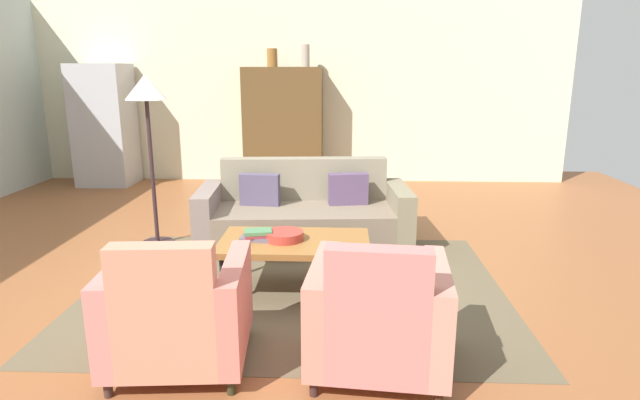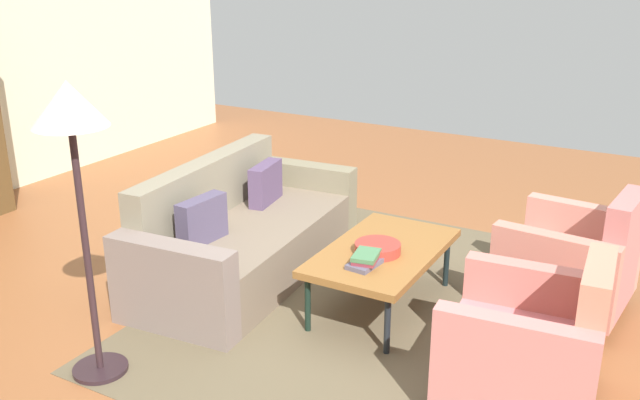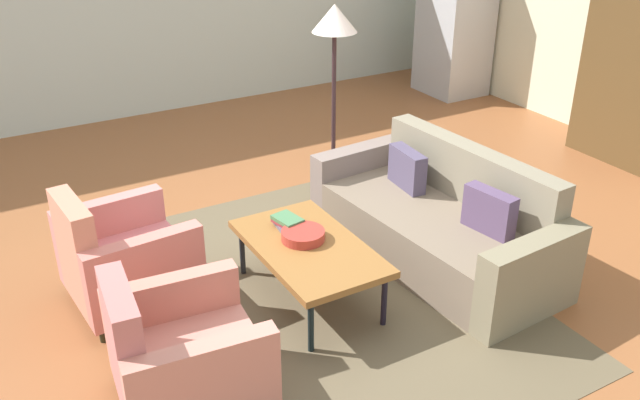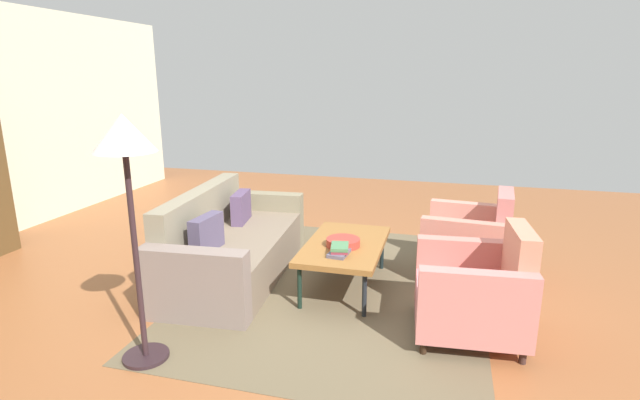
% 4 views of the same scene
% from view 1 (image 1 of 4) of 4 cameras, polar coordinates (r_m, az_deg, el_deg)
% --- Properties ---
extents(ground_plane, '(10.46, 10.46, 0.00)m').
position_cam_1_polar(ground_plane, '(4.48, -6.52, -9.26)').
color(ground_plane, '#945731').
extents(wall_back, '(8.43, 0.12, 2.80)m').
position_cam_1_polar(wall_back, '(8.45, -2.22, 11.61)').
color(wall_back, beige).
rests_on(wall_back, ground).
extents(area_rug, '(3.40, 2.60, 0.01)m').
position_cam_1_polar(area_rug, '(4.40, -2.68, -9.56)').
color(area_rug, brown).
rests_on(area_rug, ground).
extents(couch, '(2.16, 1.05, 0.86)m').
position_cam_1_polar(couch, '(5.37, -1.73, -1.89)').
color(couch, '#776755').
rests_on(couch, ground).
extents(coffee_table, '(1.20, 0.70, 0.44)m').
position_cam_1_polar(coffee_table, '(4.21, -2.80, -4.86)').
color(coffee_table, black).
rests_on(coffee_table, ground).
extents(armchair_left, '(0.86, 0.86, 0.88)m').
position_cam_1_polar(armchair_left, '(3.28, -15.32, -12.17)').
color(armchair_left, black).
rests_on(armchair_left, ground).
extents(armchair_right, '(0.87, 0.87, 0.88)m').
position_cam_1_polar(armchair_right, '(3.15, 6.36, -12.93)').
color(armchair_right, '#3B251D').
rests_on(armchair_right, ground).
extents(fruit_bowl, '(0.31, 0.31, 0.07)m').
position_cam_1_polar(fruit_bowl, '(4.19, -3.93, -3.91)').
color(fruit_bowl, '#AA352B').
rests_on(fruit_bowl, coffee_table).
extents(book_stack, '(0.29, 0.19, 0.08)m').
position_cam_1_polar(book_stack, '(4.20, -6.78, -3.86)').
color(book_stack, '#595569').
rests_on(book_stack, coffee_table).
extents(cabinet, '(1.20, 0.51, 1.80)m').
position_cam_1_polar(cabinet, '(8.16, -4.03, 7.98)').
color(cabinet, brown).
rests_on(cabinet, ground).
extents(vase_tall, '(0.16, 0.16, 0.27)m').
position_cam_1_polar(vase_tall, '(8.13, -5.25, 15.23)').
color(vase_tall, olive).
rests_on(vase_tall, cabinet).
extents(vase_round, '(0.13, 0.13, 0.32)m').
position_cam_1_polar(vase_round, '(8.08, -1.60, 15.49)').
color(vase_round, '#AD9E8E').
rests_on(vase_round, cabinet).
extents(refrigerator, '(0.80, 0.73, 1.85)m').
position_cam_1_polar(refrigerator, '(8.81, -22.48, 7.57)').
color(refrigerator, '#B7BABF').
rests_on(refrigerator, ground).
extents(floor_lamp, '(0.40, 0.40, 1.72)m').
position_cam_1_polar(floor_lamp, '(5.43, -18.42, 9.98)').
color(floor_lamp, '#2C1D22').
rests_on(floor_lamp, ground).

